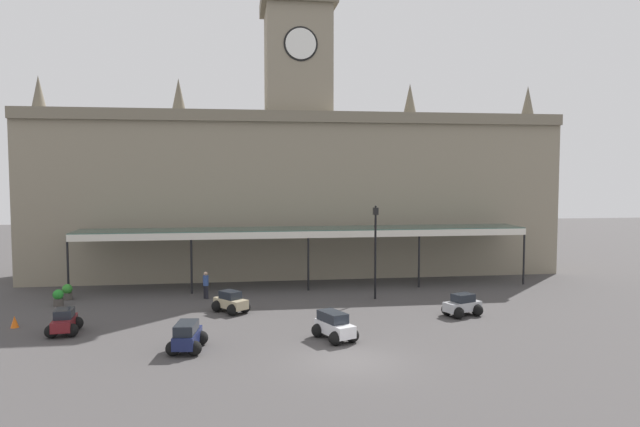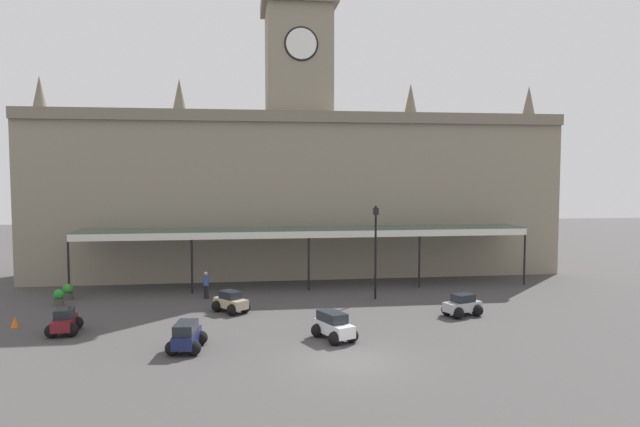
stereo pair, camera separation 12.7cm
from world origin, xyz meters
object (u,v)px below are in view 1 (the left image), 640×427
object	(u,v)px
victorian_lamppost	(375,242)
planter_near_kerb	(58,297)
planter_by_canopy	(67,292)
pedestrian_crossing_forecourt	(206,284)
car_navy_estate	(187,338)
car_silver_sedan	(462,306)
traffic_cone	(15,322)
car_white_estate	(334,327)
car_beige_sedan	(231,303)
car_maroon_sedan	(64,323)

from	to	relation	value
victorian_lamppost	planter_near_kerb	xyz separation A→B (m)	(-18.75, 0.73, -3.03)
victorian_lamppost	planter_by_canopy	size ratio (longest dim) A/B	6.00
pedestrian_crossing_forecourt	car_navy_estate	bearing A→B (deg)	-91.12
car_silver_sedan	planter_near_kerb	bearing A→B (deg)	166.19
pedestrian_crossing_forecourt	traffic_cone	bearing A→B (deg)	-148.78
car_silver_sedan	car_navy_estate	world-z (taller)	car_navy_estate
car_white_estate	car_navy_estate	size ratio (longest dim) A/B	1.04
car_beige_sedan	pedestrian_crossing_forecourt	world-z (taller)	pedestrian_crossing_forecourt
traffic_cone	planter_by_canopy	world-z (taller)	planter_by_canopy
car_navy_estate	car_silver_sedan	bearing A→B (deg)	16.72
car_maroon_sedan	pedestrian_crossing_forecourt	distance (m)	9.45
car_silver_sedan	traffic_cone	world-z (taller)	car_silver_sedan
car_beige_sedan	car_maroon_sedan	world-z (taller)	same
car_maroon_sedan	car_silver_sedan	world-z (taller)	same
car_white_estate	pedestrian_crossing_forecourt	xyz separation A→B (m)	(-6.42, 9.80, 0.34)
car_silver_sedan	victorian_lamppost	world-z (taller)	victorian_lamppost
car_silver_sedan	car_navy_estate	distance (m)	14.87
car_maroon_sedan	planter_by_canopy	world-z (taller)	car_maroon_sedan
planter_by_canopy	planter_near_kerb	size ratio (longest dim) A/B	1.00
pedestrian_crossing_forecourt	planter_near_kerb	bearing A→B (deg)	-174.73
car_navy_estate	traffic_cone	distance (m)	10.24
car_maroon_sedan	planter_near_kerb	bearing A→B (deg)	108.69
car_silver_sedan	planter_by_canopy	bearing A→B (deg)	162.23
planter_by_canopy	car_silver_sedan	bearing A→B (deg)	-17.77
victorian_lamppost	planter_near_kerb	distance (m)	19.00
planter_near_kerb	car_beige_sedan	bearing A→B (deg)	-16.73
pedestrian_crossing_forecourt	victorian_lamppost	distance (m)	10.76
pedestrian_crossing_forecourt	car_beige_sedan	bearing A→B (deg)	-67.40
car_beige_sedan	car_navy_estate	world-z (taller)	car_navy_estate
car_white_estate	car_navy_estate	distance (m)	6.67
car_white_estate	car_silver_sedan	size ratio (longest dim) A/B	1.09
car_maroon_sedan	car_white_estate	size ratio (longest dim) A/B	0.87
car_maroon_sedan	victorian_lamppost	size ratio (longest dim) A/B	0.37
car_maroon_sedan	car_silver_sedan	size ratio (longest dim) A/B	0.95
pedestrian_crossing_forecourt	planter_near_kerb	xyz separation A→B (m)	(-8.42, -0.78, -0.42)
car_beige_sedan	car_silver_sedan	size ratio (longest dim) A/B	1.01
car_beige_sedan	planter_by_canopy	world-z (taller)	car_beige_sedan
car_silver_sedan	car_navy_estate	bearing A→B (deg)	-163.28
car_beige_sedan	car_navy_estate	bearing A→B (deg)	-104.69
car_white_estate	car_silver_sedan	distance (m)	8.38
planter_by_canopy	planter_near_kerb	xyz separation A→B (m)	(-0.04, -1.67, 0.00)
car_navy_estate	victorian_lamppost	bearing A→B (deg)	40.73
car_beige_sedan	pedestrian_crossing_forecourt	size ratio (longest dim) A/B	1.34
victorian_lamppost	car_beige_sedan	bearing A→B (deg)	-165.42
car_white_estate	planter_near_kerb	world-z (taller)	car_white_estate
car_maroon_sedan	car_white_estate	bearing A→B (deg)	-12.25
traffic_cone	car_white_estate	bearing A→B (deg)	-15.39
car_maroon_sedan	victorian_lamppost	xyz separation A→B (m)	(16.63, 5.53, 3.02)
car_navy_estate	planter_by_canopy	world-z (taller)	car_navy_estate
planter_near_kerb	car_maroon_sedan	bearing A→B (deg)	-71.31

